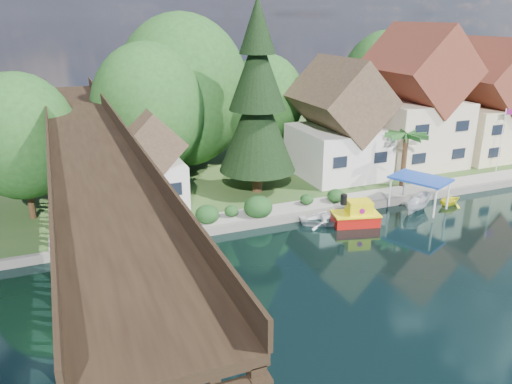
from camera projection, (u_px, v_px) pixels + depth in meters
ground at (369, 263)px, 32.02m from camera, size 140.00×140.00×0.00m
bank at (211, 141)px, 61.61m from camera, size 140.00×52.00×0.50m
seawall at (354, 208)px, 40.32m from camera, size 60.00×0.40×0.62m
promenade at (366, 197)px, 42.08m from camera, size 50.00×2.60×0.06m
trestle_bridge at (93, 191)px, 29.07m from camera, size 4.12×44.18×9.30m
house_left at (338, 127)px, 46.73m from camera, size 7.64×8.64×11.02m
house_center at (414, 106)px, 49.93m from camera, size 8.65×9.18×13.89m
house_right at (486, 107)px, 52.89m from camera, size 8.15×8.64×12.45m
shed at (150, 165)px, 39.49m from camera, size 5.09×5.40×7.85m
bg_trees at (258, 99)px, 48.47m from camera, size 49.90×13.30×10.57m
shrubs at (250, 207)px, 38.06m from camera, size 15.76×2.47×1.70m
conifer at (257, 103)px, 40.96m from camera, size 6.52×6.52×16.04m
palm_tree at (406, 137)px, 43.31m from camera, size 4.24×4.24×5.15m
flagpole at (503, 133)px, 47.91m from camera, size 0.97×0.16×6.19m
tugboat at (356, 215)px, 37.67m from camera, size 3.85×2.69×2.53m
boat_white_a at (327, 218)px, 38.05m from camera, size 4.90×4.10×0.87m
boat_canopy at (418, 196)px, 40.27m from camera, size 4.54×5.19×2.79m
boat_yellow at (450, 198)px, 41.59m from camera, size 2.46×2.17×1.21m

